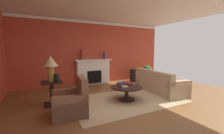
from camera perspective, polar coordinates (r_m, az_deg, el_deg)
ground_plane at (r=4.80m, az=6.61°, el=-13.23°), size 9.23×9.23×0.00m
wall_fireplace at (r=7.35m, az=-7.08°, el=5.54°), size 7.70×0.12×3.01m
ceiling_panel at (r=4.98m, az=5.01°, el=23.12°), size 7.70×6.79×0.06m
crown_moulding at (r=7.39m, az=-7.01°, el=16.66°), size 7.70×0.08×0.12m
area_rug at (r=4.96m, az=5.57°, el=-12.47°), size 3.54×2.24×0.01m
fireplace at (r=7.19m, az=-7.13°, el=-2.03°), size 1.80×0.35×1.19m
sofa at (r=6.06m, az=17.66°, el=-6.41°), size 1.13×2.19×0.85m
armchair_near_window at (r=3.91m, az=-15.41°, el=-13.26°), size 0.88×0.88×0.95m
coffee_table at (r=4.86m, az=5.62°, el=-8.80°), size 1.00×1.00×0.45m
side_table at (r=4.77m, az=-22.22°, el=-8.74°), size 0.56×0.56×0.70m
table_lamp at (r=4.64m, az=-22.64°, el=1.17°), size 0.44×0.44×0.75m
vase_tall_corner at (r=7.94m, az=8.07°, el=-3.02°), size 0.32×0.32×0.64m
vase_mantel_left at (r=6.90m, az=-11.39°, el=4.74°), size 0.17×0.17×0.47m
vase_mantel_right at (r=7.28m, az=-3.00°, el=4.46°), size 0.12×0.12×0.35m
vase_on_side_table at (r=4.58m, az=-20.43°, el=-4.00°), size 0.16×0.16×0.22m
book_red_cover at (r=4.72m, az=4.98°, el=-7.53°), size 0.22×0.19×0.05m
book_art_folio at (r=5.03m, az=6.16°, el=-6.09°), size 0.25×0.21×0.05m
book_small_novel at (r=4.78m, az=3.40°, el=-6.16°), size 0.29×0.22×0.04m
potted_plant at (r=7.98m, az=13.21°, el=-1.84°), size 0.56×0.56×0.83m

